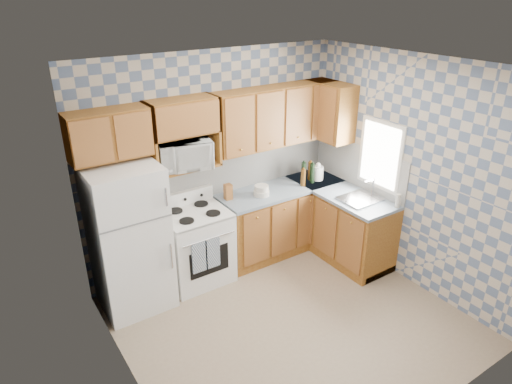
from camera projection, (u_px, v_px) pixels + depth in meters
floor at (290, 320)px, 4.99m from camera, size 3.40×3.40×0.00m
back_wall at (215, 162)px, 5.64m from camera, size 3.40×0.02×2.70m
right_wall at (410, 174)px, 5.29m from camera, size 0.02×3.20×2.70m
backsplash_back at (242, 167)px, 5.90m from camera, size 2.60×0.02×0.56m
backsplash_right at (358, 165)px, 5.95m from camera, size 0.02×1.60×0.56m
refrigerator at (129, 239)px, 4.94m from camera, size 0.75×0.70×1.68m
stove_body at (196, 247)px, 5.53m from camera, size 0.76×0.65×0.90m
cooktop at (194, 214)px, 5.34m from camera, size 0.76×0.65×0.02m
backguard at (184, 198)px, 5.51m from camera, size 0.76×0.08×0.17m
dish_towel_left at (200, 257)px, 5.17m from camera, size 0.18×0.02×0.39m
dish_towel_right at (213, 253)px, 5.25m from camera, size 0.18×0.02×0.39m
base_cabinets_back at (281, 219)px, 6.21m from camera, size 1.75×0.60×0.88m
base_cabinets_right at (337, 222)px, 6.12m from camera, size 0.60×1.60×0.88m
countertop_back at (282, 188)px, 6.01m from camera, size 1.77×0.63×0.04m
countertop_right at (340, 191)px, 5.93m from camera, size 0.63×1.60×0.04m
upper_cabinets_back at (277, 116)px, 5.73m from camera, size 1.75×0.33×0.74m
upper_cabinets_fridge at (108, 134)px, 4.61m from camera, size 0.82×0.33×0.50m
upper_cabinets_right at (329, 111)px, 5.95m from camera, size 0.33×0.70×0.74m
microwave_shelf at (185, 167)px, 5.24m from camera, size 0.80×0.33×0.03m
microwave at (184, 154)px, 5.13m from camera, size 0.66×0.51×0.32m
sink at (360, 199)px, 5.66m from camera, size 0.48×0.40×0.03m
window at (380, 155)px, 5.58m from camera, size 0.02×0.66×0.86m
bottle_0 at (303, 173)px, 6.08m from camera, size 0.06×0.06×0.29m
bottle_1 at (312, 173)px, 6.09m from camera, size 0.06×0.06×0.27m
bottle_2 at (310, 171)px, 6.19m from camera, size 0.06×0.06×0.25m
bottle_3 at (303, 178)px, 6.00m from camera, size 0.06×0.06×0.23m
knife_block at (228, 192)px, 5.63m from camera, size 0.10×0.10×0.20m
electric_kettle at (318, 173)px, 6.20m from camera, size 0.15×0.15×0.19m
food_containers at (261, 190)px, 5.74m from camera, size 0.20×0.20×0.13m
soap_bottle at (398, 201)px, 5.43m from camera, size 0.06×0.06×0.17m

